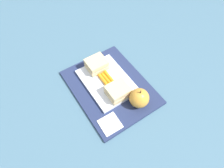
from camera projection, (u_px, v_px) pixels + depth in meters
The scene contains 8 objects.
ground_plane at pixel (110, 88), 0.81m from camera, with size 2.40×2.40×0.00m, color #42667A.
lunchbag_mat at pixel (110, 87), 0.80m from camera, with size 0.36×0.28×0.01m, color navy.
food_tray at pixel (107, 81), 0.81m from camera, with size 0.23×0.17×0.01m, color white.
sandwich_half_left at pixel (97, 64), 0.82m from camera, with size 0.07×0.08×0.04m.
sandwich_half_right at pixel (118, 91), 0.75m from camera, with size 0.07×0.08×0.04m.
carrot_sticks_bundle at pixel (107, 79), 0.80m from camera, with size 0.08×0.04×0.02m.
apple at pixel (139, 98), 0.73m from camera, with size 0.07×0.07×0.09m.
paper_napkin at pixel (110, 124), 0.71m from camera, with size 0.07×0.07×0.00m, color white.
Camera 1 is at (0.38, -0.24, 0.68)m, focal length 32.00 mm.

